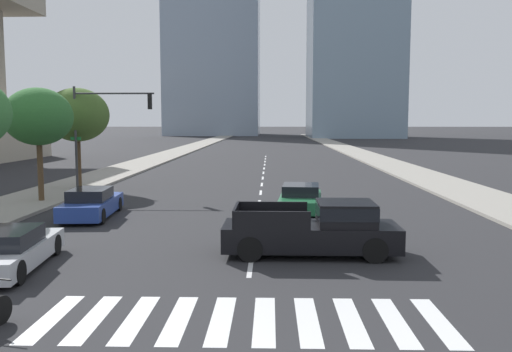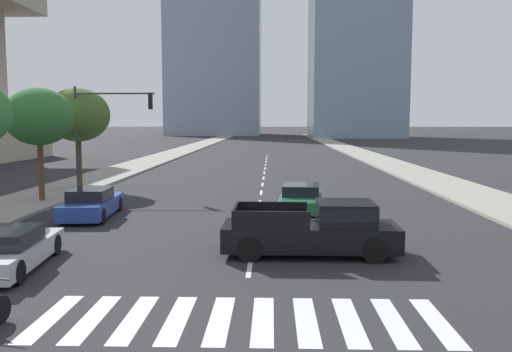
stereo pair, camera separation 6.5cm
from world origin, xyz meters
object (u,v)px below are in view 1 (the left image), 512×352
sedan_blue_1 (92,204)px  sedan_green_2 (301,199)px  sedan_silver_0 (6,250)px  street_tree_third (77,115)px  street_tree_second (38,117)px  pickup_truck (319,229)px  traffic_signal_far (104,119)px

sedan_blue_1 → sedan_green_2: sedan_blue_1 is taller
sedan_silver_0 → street_tree_third: size_ratio=0.78×
sedan_blue_1 → street_tree_second: 6.66m
sedan_green_2 → street_tree_third: bearing=-114.6°
pickup_truck → sedan_blue_1: (-9.23, 6.26, -0.22)m
sedan_silver_0 → sedan_blue_1: sedan_blue_1 is taller
sedan_green_2 → street_tree_second: (-12.99, 1.89, 3.79)m
sedan_silver_0 → sedan_green_2: size_ratio=0.98×
street_tree_second → street_tree_third: 5.41m
traffic_signal_far → street_tree_third: (-2.10, 1.45, 0.25)m
sedan_blue_1 → sedan_green_2: bearing=-81.6°
street_tree_second → sedan_green_2: bearing=-8.3°
sedan_green_2 → sedan_silver_0: bearing=-36.1°
pickup_truck → traffic_signal_far: (-11.01, 14.11, 3.44)m
pickup_truck → sedan_green_2: (-0.11, 8.27, -0.25)m
pickup_truck → sedan_green_2: size_ratio=1.14×
sedan_blue_1 → traffic_signal_far: traffic_signal_far is taller
sedan_blue_1 → sedan_silver_0: bearing=178.4°
street_tree_second → traffic_signal_far: bearing=62.1°
pickup_truck → street_tree_third: bearing=130.8°
sedan_blue_1 → traffic_signal_far: 8.84m
traffic_signal_far → street_tree_second: (-2.10, -3.96, 0.10)m
traffic_signal_far → street_tree_second: traffic_signal_far is taller
pickup_truck → sedan_green_2: pickup_truck is taller
pickup_truck → street_tree_second: street_tree_second is taller
pickup_truck → street_tree_third: street_tree_third is taller
sedan_silver_0 → traffic_signal_far: size_ratio=0.78×
sedan_blue_1 → street_tree_third: size_ratio=0.80×
sedan_silver_0 → pickup_truck: bearing=-83.5°
sedan_blue_1 → street_tree_third: street_tree_third is taller
pickup_truck → traffic_signal_far: traffic_signal_far is taller
street_tree_third → street_tree_second: bearing=-90.0°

